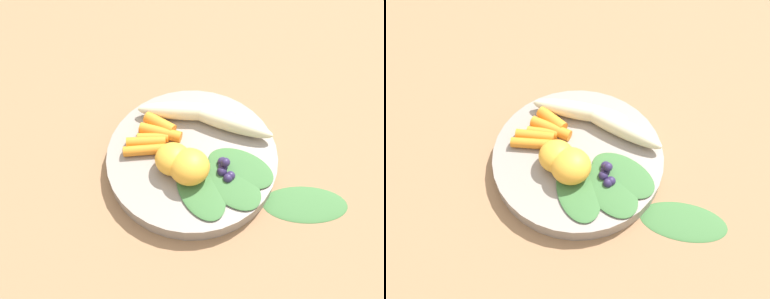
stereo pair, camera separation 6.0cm
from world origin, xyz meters
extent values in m
plane|color=#99704C|center=(0.00, 0.00, 0.00)|extent=(2.40, 2.40, 0.00)
cylinder|color=gray|center=(0.00, 0.00, 0.01)|extent=(0.25, 0.25, 0.03)
ellipsoid|color=beige|center=(-0.06, 0.04, 0.04)|extent=(0.12, 0.13, 0.03)
ellipsoid|color=beige|center=(-0.01, 0.07, 0.04)|extent=(0.14, 0.09, 0.03)
ellipsoid|color=#F4A833|center=(0.03, -0.03, 0.05)|extent=(0.06, 0.06, 0.04)
ellipsoid|color=#F4A833|center=(0.00, -0.03, 0.04)|extent=(0.05, 0.05, 0.04)
cylinder|color=orange|center=(-0.07, -0.01, 0.03)|extent=(0.05, 0.03, 0.02)
cylinder|color=orange|center=(-0.05, -0.01, 0.03)|extent=(0.06, 0.05, 0.02)
cylinder|color=orange|center=(-0.05, -0.03, 0.03)|extent=(0.04, 0.04, 0.01)
cylinder|color=orange|center=(-0.06, -0.04, 0.03)|extent=(0.05, 0.05, 0.01)
cylinder|color=orange|center=(-0.04, -0.05, 0.03)|extent=(0.05, 0.06, 0.01)
sphere|color=#2D234C|center=(0.05, 0.02, 0.03)|extent=(0.01, 0.01, 0.01)
sphere|color=#2D234C|center=(0.05, 0.01, 0.03)|extent=(0.01, 0.01, 0.01)
sphere|color=#2D234C|center=(0.07, 0.01, 0.03)|extent=(0.01, 0.01, 0.01)
sphere|color=#2D234C|center=(0.07, 0.01, 0.03)|extent=(0.01, 0.01, 0.01)
sphere|color=#2D234C|center=(0.04, 0.02, 0.03)|extent=(0.01, 0.01, 0.01)
sphere|color=#2D234C|center=(0.05, 0.02, 0.04)|extent=(0.01, 0.01, 0.01)
sphere|color=#2D234C|center=(0.05, 0.01, 0.03)|extent=(0.01, 0.01, 0.01)
sphere|color=#2D234C|center=(0.05, 0.02, 0.03)|extent=(0.01, 0.01, 0.01)
ellipsoid|color=#3D7038|center=(0.06, -0.03, 0.03)|extent=(0.11, 0.08, 0.00)
ellipsoid|color=#3D7038|center=(0.07, 0.01, 0.03)|extent=(0.10, 0.06, 0.00)
ellipsoid|color=#3D7038|center=(0.06, 0.03, 0.03)|extent=(0.11, 0.09, 0.00)
ellipsoid|color=#3D7038|center=(0.16, 0.08, 0.00)|extent=(0.12, 0.13, 0.01)
camera|label=1|loc=(0.26, -0.22, 0.53)|focal=39.54mm
camera|label=2|loc=(0.30, -0.18, 0.53)|focal=39.54mm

